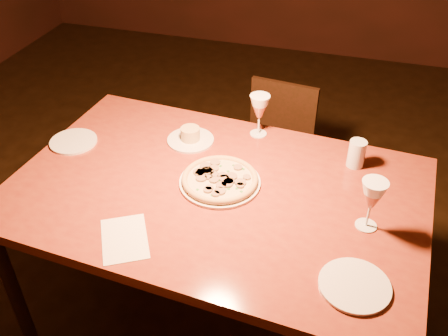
# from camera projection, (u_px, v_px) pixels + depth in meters

# --- Properties ---
(dining_table) EXTENTS (1.60, 1.10, 0.82)m
(dining_table) POSITION_uv_depth(u_px,v_px,m) (216.00, 203.00, 1.91)
(dining_table) COLOR brown
(dining_table) RESTS_ON floor
(chair_far) EXTENTS (0.42, 0.42, 0.78)m
(chair_far) POSITION_uv_depth(u_px,v_px,m) (275.00, 146.00, 2.77)
(chair_far) COLOR black
(chair_far) RESTS_ON floor
(pizza_plate) EXTENTS (0.31, 0.31, 0.03)m
(pizza_plate) POSITION_uv_depth(u_px,v_px,m) (220.00, 180.00, 1.88)
(pizza_plate) COLOR silver
(pizza_plate) RESTS_ON dining_table
(ramekin_saucer) EXTENTS (0.20, 0.20, 0.06)m
(ramekin_saucer) POSITION_uv_depth(u_px,v_px,m) (190.00, 137.00, 2.11)
(ramekin_saucer) COLOR silver
(ramekin_saucer) RESTS_ON dining_table
(wine_glass_far) EXTENTS (0.08, 0.08, 0.19)m
(wine_glass_far) POSITION_uv_depth(u_px,v_px,m) (259.00, 115.00, 2.11)
(wine_glass_far) COLOR #B05F49
(wine_glass_far) RESTS_ON dining_table
(wine_glass_right) EXTENTS (0.09, 0.09, 0.19)m
(wine_glass_right) POSITION_uv_depth(u_px,v_px,m) (371.00, 205.00, 1.64)
(wine_glass_right) COLOR #B05F49
(wine_glass_right) RESTS_ON dining_table
(water_tumbler) EXTENTS (0.07, 0.07, 0.11)m
(water_tumbler) POSITION_uv_depth(u_px,v_px,m) (357.00, 154.00, 1.95)
(water_tumbler) COLOR silver
(water_tumbler) RESTS_ON dining_table
(side_plate_left) EXTENTS (0.20, 0.20, 0.01)m
(side_plate_left) POSITION_uv_depth(u_px,v_px,m) (73.00, 141.00, 2.11)
(side_plate_left) COLOR silver
(side_plate_left) RESTS_ON dining_table
(side_plate_near) EXTENTS (0.22, 0.22, 0.01)m
(side_plate_near) POSITION_uv_depth(u_px,v_px,m) (355.00, 285.00, 1.49)
(side_plate_near) COLOR silver
(side_plate_near) RESTS_ON dining_table
(menu_card) EXTENTS (0.24, 0.26, 0.00)m
(menu_card) POSITION_uv_depth(u_px,v_px,m) (125.00, 239.00, 1.65)
(menu_card) COLOR silver
(menu_card) RESTS_ON dining_table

